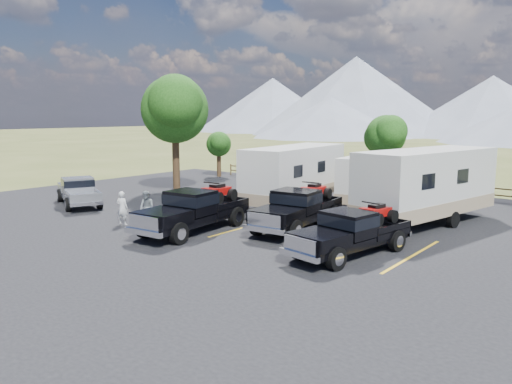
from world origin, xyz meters
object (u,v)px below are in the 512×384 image
Objects in this scene: rig_center at (298,208)px; person_a at (122,208)px; tree_big_nw at (175,110)px; rig_right at (352,231)px; person_b at (147,207)px; trailer_left at (295,175)px; trailer_center at (375,179)px; rig_left at (195,209)px; pickup_silver at (79,191)px; trailer_right at (427,186)px.

rig_center is 8.43m from person_a.
rig_right is at bearing -20.75° from tree_big_nw.
rig_center is 7.36m from person_b.
trailer_center is (3.39, 3.29, -0.28)m from trailer_left.
trailer_center is (3.44, 11.23, 0.52)m from rig_left.
person_a is (-7.11, -12.46, -0.72)m from trailer_center.
trailer_center is at bearing 83.18° from rig_center.
tree_big_nw is 4.81× the size of person_a.
trailer_left reaches higher than trailer_center.
trailer_center is at bearing -138.68° from person_a.
pickup_silver is at bearing -173.36° from rig_center.
trailer_left is 1.76× the size of pickup_silver.
trailer_right reaches higher than trailer_left.
trailer_left is (-7.34, 6.92, 0.89)m from rig_right.
person_b is at bearing -156.30° from rig_center.
trailer_right reaches higher than trailer_center.
rig_left reaches higher than person_a.
tree_big_nw is 0.93× the size of trailer_center.
rig_center is at bearing 126.20° from pickup_silver.
rig_right is 3.69× the size of person_b.
rig_right is 7.05m from trailer_right.
trailer_right reaches higher than rig_left.
trailer_right is at bearing 40.95° from rig_center.
person_a is (-3.67, -1.23, -0.20)m from rig_left.
tree_big_nw reaches higher than person_a.
rig_left is at bearing -38.31° from tree_big_nw.
rig_left is 7.45m from rig_right.
trailer_center reaches higher than rig_left.
trailer_right is (7.59, 0.05, 0.08)m from trailer_left.
pickup_silver is at bearing -148.04° from trailer_left.
rig_left is 4.78m from rig_center.
pickup_silver is (-13.32, -10.93, -0.68)m from trailer_center.
trailer_center is at bearing 17.07° from tree_big_nw.
rig_left is 0.77× the size of trailer_center.
rig_left is at bearing 111.41° from pickup_silver.
person_a is (-3.72, -9.17, -0.99)m from trailer_left.
person_a is (6.21, -1.53, -0.03)m from pickup_silver.
rig_center is 3.89× the size of person_a.
trailer_left is (-3.33, 4.57, 0.82)m from rig_center.
rig_right is 0.59× the size of trailer_left.
tree_big_nw is 0.79× the size of trailer_left.
tree_big_nw reaches higher than trailer_left.
rig_right reaches higher than person_b.
trailer_left reaches higher than person_b.
person_b is at bearing -179.55° from rig_left.
trailer_right is 1.83× the size of pickup_silver.
rig_center is 13.61m from pickup_silver.
person_b is (-6.42, -11.55, -0.73)m from trailer_center.
trailer_right is at bearing 97.92° from rig_right.
rig_right is (16.66, -6.31, -4.65)m from tree_big_nw.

